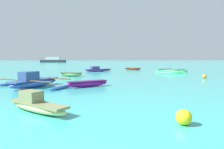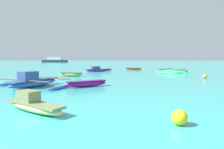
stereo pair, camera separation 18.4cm
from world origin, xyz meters
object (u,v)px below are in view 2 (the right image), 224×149
object	(u,v)px
moored_boat_1	(172,71)
moored_boat_3	(87,83)
moored_boat_6	(33,105)
distant_ferry	(55,60)
mooring_buoy_1	(179,117)
moored_boat_2	(134,69)
moored_boat_5	(33,82)
mooring_buoy_0	(205,76)
moored_boat_0	(71,74)
moored_boat_4	(98,70)

from	to	relation	value
moored_boat_1	moored_boat_3	xyz separation A→B (m)	(-9.02, -11.18, 0.01)
moored_boat_6	distant_ferry	distance (m)	69.70
moored_boat_1	moored_boat_6	size ratio (longest dim) A/B	1.68
moored_boat_3	mooring_buoy_1	bearing A→B (deg)	-92.71
moored_boat_2	moored_boat_5	world-z (taller)	moored_boat_5
moored_boat_1	mooring_buoy_0	world-z (taller)	moored_boat_1
mooring_buoy_1	moored_boat_3	bearing A→B (deg)	115.25
moored_boat_3	moored_boat_6	xyz separation A→B (m)	(-1.16, -5.87, 0.03)
moored_boat_6	mooring_buoy_1	bearing A→B (deg)	18.30
moored_boat_1	moored_boat_6	bearing A→B (deg)	-75.84
moored_boat_2	moored_boat_3	size ratio (longest dim) A/B	0.95
moored_boat_0	moored_boat_6	world-z (taller)	moored_boat_6
moored_boat_1	moored_boat_4	xyz separation A→B (m)	(-9.11, 2.82, 0.03)
moored_boat_1	moored_boat_5	size ratio (longest dim) A/B	0.90
moored_boat_3	moored_boat_4	size ratio (longest dim) A/B	0.72
moored_boat_1	moored_boat_2	distance (m)	7.43
moored_boat_0	mooring_buoy_1	size ratio (longest dim) A/B	5.23
moored_boat_3	moored_boat_1	bearing A→B (deg)	23.13
moored_boat_1	moored_boat_5	bearing A→B (deg)	-92.98
moored_boat_6	distant_ferry	bearing A→B (deg)	140.45
moored_boat_4	moored_boat_0	bearing A→B (deg)	-138.15
moored_boat_4	mooring_buoy_0	distance (m)	13.51
moored_boat_3	moored_boat_6	size ratio (longest dim) A/B	1.02
moored_boat_5	mooring_buoy_0	world-z (taller)	moored_boat_5
moored_boat_1	mooring_buoy_1	bearing A→B (deg)	-61.79
moored_boat_1	moored_boat_5	world-z (taller)	moored_boat_5
mooring_buoy_0	moored_boat_5	bearing A→B (deg)	-159.39
moored_boat_5	moored_boat_6	world-z (taller)	moored_boat_5
distant_ferry	moored_boat_1	bearing A→B (deg)	-60.85
moored_boat_4	distant_ferry	bearing A→B (deg)	81.80
moored_boat_0	mooring_buoy_1	distance (m)	15.50
moored_boat_4	moored_boat_5	xyz separation A→B (m)	(-3.31, -14.00, 0.10)
moored_boat_3	mooring_buoy_1	distance (m)	8.07
moored_boat_1	mooring_buoy_1	size ratio (longest dim) A/B	9.90
moored_boat_1	distant_ferry	world-z (taller)	distant_ferry
mooring_buoy_0	distant_ferry	world-z (taller)	distant_ferry
mooring_buoy_0	moored_boat_2	bearing A→B (deg)	111.77
moored_boat_1	mooring_buoy_1	xyz separation A→B (m)	(-5.58, -18.48, 0.01)
moored_boat_3	moored_boat_5	bearing A→B (deg)	152.19
distant_ferry	moored_boat_5	bearing A→B (deg)	-75.73
mooring_buoy_0	moored_boat_4	bearing A→B (deg)	138.52
moored_boat_5	moored_boat_6	distance (m)	6.27
moored_boat_6	moored_boat_3	bearing A→B (deg)	114.40
moored_boat_0	moored_boat_4	distance (m)	7.29
mooring_buoy_1	mooring_buoy_0	bearing A→B (deg)	61.89
moored_boat_5	mooring_buoy_0	xyz separation A→B (m)	(13.43, 5.05, -0.16)
moored_boat_0	moored_boat_3	world-z (taller)	moored_boat_0
moored_boat_2	mooring_buoy_1	bearing A→B (deg)	-70.43
moored_boat_1	moored_boat_2	size ratio (longest dim) A/B	1.74
mooring_buoy_1	moored_boat_4	bearing A→B (deg)	99.42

